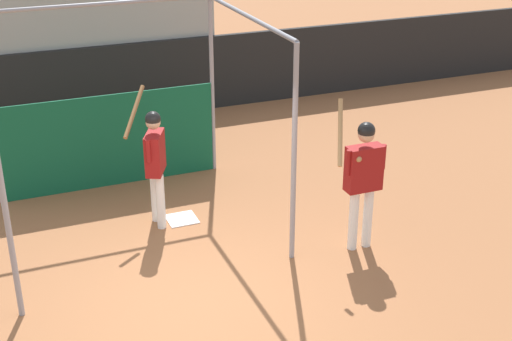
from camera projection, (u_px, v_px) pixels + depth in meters
The scene contains 7 objects.
ground_plane at pixel (195, 302), 8.81m from camera, with size 60.00×60.00×0.00m, color #935B38.
outfield_wall at pixel (90, 86), 14.35m from camera, with size 24.00×0.12×1.58m.
bleacher_section at pixel (76, 41), 15.16m from camera, with size 5.40×2.40×2.86m.
batting_cage at pixel (114, 123), 10.97m from camera, with size 3.64×3.34×3.03m.
home_plate at pixel (182, 219), 10.79m from camera, with size 0.44×0.44×0.02m.
player_batter at pixel (155, 157), 10.24m from camera, with size 0.63×1.01×1.96m.
player_waiting at pixel (363, 173), 9.57m from camera, with size 0.83×0.54×2.16m.
Camera 1 is at (-2.08, -7.13, 5.07)m, focal length 50.00 mm.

